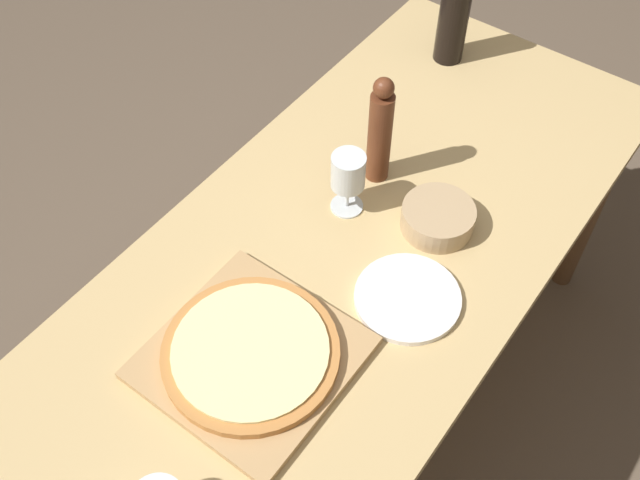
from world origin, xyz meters
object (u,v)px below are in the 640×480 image
wine_bottle (455,7)px  wine_glass (348,174)px  small_bowl (438,218)px  pepper_mill (380,132)px  pizza (251,352)px

wine_bottle → wine_glass: 0.58m
small_bowl → pepper_mill: bearing=164.9°
pizza → wine_glass: size_ratio=2.18×
wine_glass → wine_bottle: bearing=98.5°
pizza → small_bowl: small_bowl is taller
wine_bottle → wine_glass: (0.09, -0.57, -0.05)m
pizza → pepper_mill: size_ratio=1.21×
pepper_mill → pizza: bearing=-81.8°
wine_glass → pizza: bearing=-79.7°
wine_glass → pepper_mill: bearing=90.8°
wine_bottle → pizza: bearing=-80.8°
pizza → small_bowl: bearing=77.2°
wine_glass → small_bowl: size_ratio=0.97×
pizza → wine_bottle: (-0.16, 0.98, 0.12)m
pepper_mill → wine_glass: 0.12m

